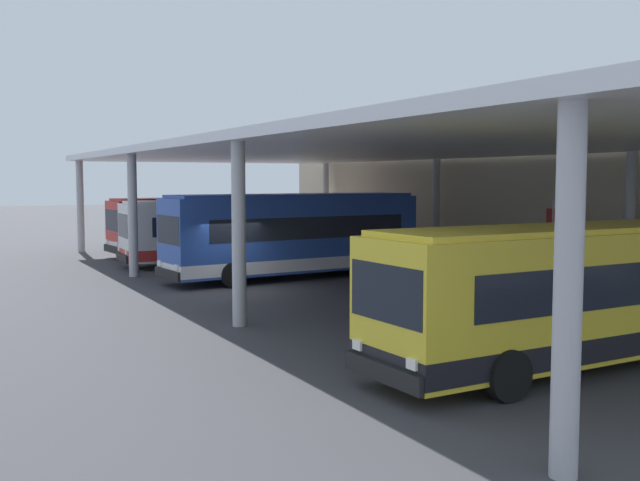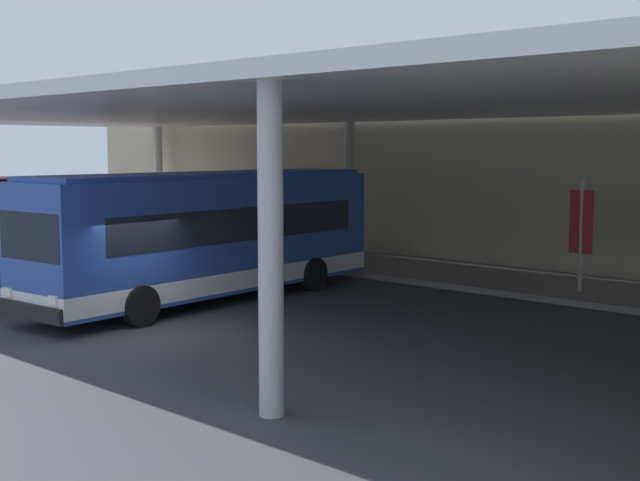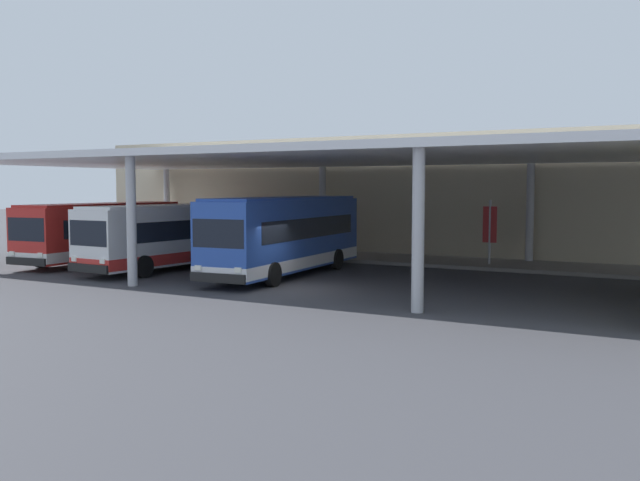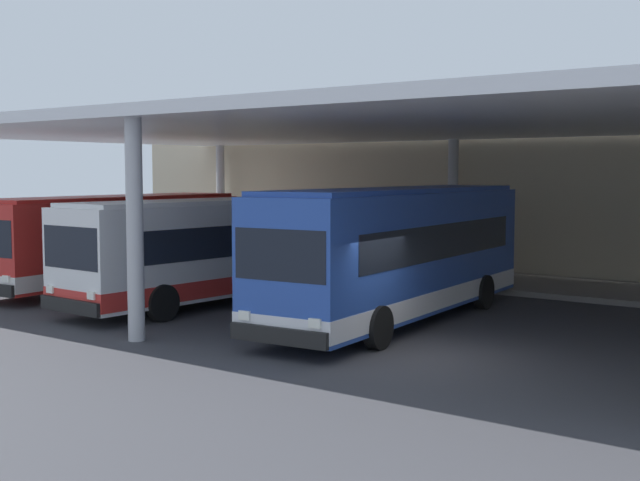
% 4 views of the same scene
% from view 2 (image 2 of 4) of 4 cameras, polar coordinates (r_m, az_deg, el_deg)
% --- Properties ---
extents(ground_plane, '(200.00, 200.00, 0.00)m').
position_cam_2_polar(ground_plane, '(19.96, -10.36, -6.13)').
color(ground_plane, '#3D3D42').
extents(platform_kerb, '(42.00, 4.50, 0.18)m').
position_cam_2_polar(platform_kerb, '(28.43, 9.00, -2.25)').
color(platform_kerb, gray).
rests_on(platform_kerb, ground).
extents(station_building_facade, '(48.00, 1.60, 7.09)m').
position_cam_2_polar(station_building_facade, '(30.88, 12.50, 4.78)').
color(station_building_facade, '#C1B293').
rests_on(station_building_facade, ground).
extents(canopy_shelter, '(40.00, 17.00, 5.55)m').
position_cam_2_polar(canopy_shelter, '(23.23, 0.45, 8.87)').
color(canopy_shelter, silver).
rests_on(canopy_shelter, ground).
extents(bus_nearest_bay, '(3.31, 10.69, 3.17)m').
position_cam_2_polar(bus_nearest_bay, '(33.30, -20.09, 1.38)').
color(bus_nearest_bay, red).
rests_on(bus_nearest_bay, ground).
extents(bus_second_bay, '(3.04, 10.63, 3.17)m').
position_cam_2_polar(bus_second_bay, '(28.44, -16.18, 0.76)').
color(bus_second_bay, white).
rests_on(bus_second_bay, ground).
extents(bus_middle_bay, '(3.40, 11.49, 3.57)m').
position_cam_2_polar(bus_middle_bay, '(23.72, -7.43, 0.37)').
color(bus_middle_bay, '#284CA8').
rests_on(bus_middle_bay, ground).
extents(bench_waiting, '(1.80, 0.45, 0.92)m').
position_cam_2_polar(bench_waiting, '(31.45, 1.52, -0.32)').
color(bench_waiting, '#383D47').
rests_on(bench_waiting, platform_kerb).
extents(trash_bin, '(0.52, 0.52, 0.98)m').
position_cam_2_polar(trash_bin, '(33.19, -1.96, 0.04)').
color(trash_bin, '#33383D').
rests_on(trash_bin, platform_kerb).
extents(banner_sign, '(0.70, 0.12, 3.20)m').
position_cam_2_polar(banner_sign, '(25.14, 17.09, 0.79)').
color(banner_sign, '#B2B2B7').
rests_on(banner_sign, platform_kerb).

